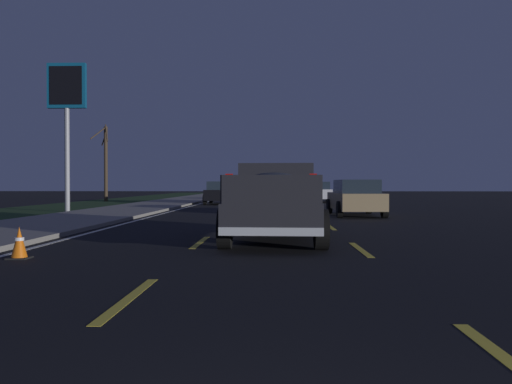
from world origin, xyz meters
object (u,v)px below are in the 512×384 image
Objects in this scene: pickup_truck at (276,199)px; sedan_tan at (355,197)px; sedan_black at (221,193)px; traffic_cone_near at (19,243)px; bare_tree_far at (106,161)px; gas_price_sign at (67,100)px; sedan_white at (318,192)px.

pickup_truck reaches higher than sedan_tan.
sedan_black reaches higher than traffic_cone_near.
bare_tree_far reaches higher than traffic_cone_near.
gas_price_sign is at bearing -168.40° from bare_tree_far.
gas_price_sign is (2.77, 13.65, 4.71)m from sedan_tan.
pickup_truck is 30.71m from bare_tree_far.
bare_tree_far reaches higher than sedan_tan.
bare_tree_far is 10.48× the size of traffic_cone_near.
bare_tree_far is at bearing 25.76° from pickup_truck.
gas_price_sign is (-10.06, 6.55, 4.71)m from sedan_black.
traffic_cone_near is at bearing -160.60° from gas_price_sign.
sedan_white and sedan_tan have the same top height.
sedan_white and sedan_black have the same top height.
pickup_truck reaches higher than traffic_cone_near.
gas_price_sign reaches higher than traffic_cone_near.
bare_tree_far is at bearing 15.65° from traffic_cone_near.
traffic_cone_near is (-3.36, 4.65, -0.70)m from pickup_truck.
sedan_white is 0.99× the size of sedan_black.
gas_price_sign reaches higher than bare_tree_far.
gas_price_sign is (12.40, 10.19, 4.51)m from pickup_truck.
pickup_truck is 9.46× the size of traffic_cone_near.
pickup_truck is 1.24× the size of sedan_black.
bare_tree_far is (0.95, 16.60, 2.41)m from sedan_white.
gas_price_sign reaches higher than sedan_white.
pickup_truck is 16.67m from gas_price_sign.
pickup_truck is 0.75× the size of gas_price_sign.
sedan_white is at bearing -93.29° from bare_tree_far.
traffic_cone_near is at bearing -164.35° from bare_tree_far.
sedan_tan is (-17.00, -0.17, 0.00)m from sedan_white.
sedan_tan is 0.73× the size of bare_tree_far.
sedan_white reaches higher than traffic_cone_near.
pickup_truck is 0.90× the size of bare_tree_far.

